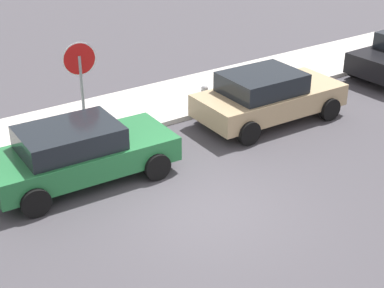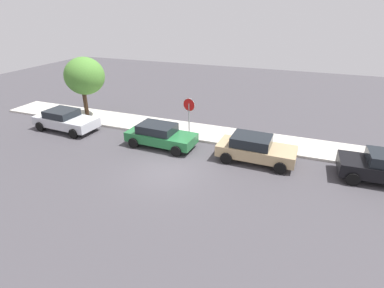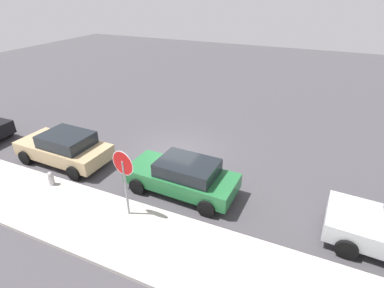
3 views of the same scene
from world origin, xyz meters
TOP-DOWN VIEW (x-y plane):
  - ground_plane at (0.00, 0.00)m, footprint 60.00×60.00m
  - sidewalk_curb at (0.00, 5.45)m, footprint 32.00×2.76m
  - stop_sign at (-0.54, 4.71)m, footprint 0.85×0.14m
  - parked_car_green at (-1.62, 2.66)m, footprint 4.27×2.09m
  - parked_car_tan at (4.09, 2.81)m, footprint 4.25×2.14m
  - fire_hydrant at (3.19, 4.52)m, footprint 0.30×0.22m

SIDE VIEW (x-z plane):
  - ground_plane at x=0.00m, z-range 0.00..0.00m
  - sidewalk_curb at x=0.00m, z-range 0.00..0.14m
  - fire_hydrant at x=3.19m, z-range 0.00..0.72m
  - parked_car_green at x=-1.62m, z-range 0.03..1.41m
  - parked_car_tan at x=4.09m, z-range 0.02..1.46m
  - stop_sign at x=-0.54m, z-range 0.50..3.08m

